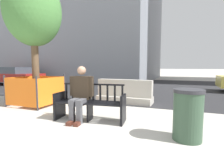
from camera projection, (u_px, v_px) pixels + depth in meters
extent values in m
plane|color=#B7B2A8|center=(64.00, 133.00, 3.44)|extent=(200.00, 200.00, 0.00)
cube|color=#28282B|center=(145.00, 86.00, 11.53)|extent=(120.00, 12.00, 0.01)
cube|color=black|center=(60.00, 105.00, 4.42)|extent=(0.11, 0.52, 0.66)
cube|color=black|center=(123.00, 109.00, 4.01)|extent=(0.11, 0.52, 0.66)
cube|color=black|center=(90.00, 111.00, 4.22)|extent=(0.08, 0.33, 0.45)
cube|color=black|center=(86.00, 104.00, 3.98)|extent=(1.60, 0.25, 0.02)
cube|color=black|center=(88.00, 103.00, 4.09)|extent=(1.60, 0.25, 0.02)
cube|color=black|center=(90.00, 102.00, 4.20)|extent=(1.60, 0.25, 0.02)
cube|color=black|center=(92.00, 101.00, 4.31)|extent=(1.60, 0.25, 0.02)
cube|color=black|center=(93.00, 100.00, 4.42)|extent=(1.60, 0.25, 0.02)
cube|color=black|center=(93.00, 84.00, 4.39)|extent=(1.59, 0.22, 0.04)
cube|color=black|center=(66.00, 91.00, 4.60)|extent=(0.05, 0.03, 0.38)
cube|color=black|center=(73.00, 92.00, 4.55)|extent=(0.05, 0.03, 0.38)
cube|color=black|center=(80.00, 92.00, 4.51)|extent=(0.05, 0.03, 0.38)
cube|color=black|center=(86.00, 92.00, 4.46)|extent=(0.05, 0.03, 0.38)
cube|color=black|center=(93.00, 93.00, 4.41)|extent=(0.05, 0.03, 0.38)
cube|color=black|center=(100.00, 93.00, 4.37)|extent=(0.05, 0.03, 0.38)
cube|color=black|center=(107.00, 93.00, 4.32)|extent=(0.05, 0.03, 0.38)
cube|color=black|center=(115.00, 93.00, 4.27)|extent=(0.05, 0.03, 0.38)
cube|color=black|center=(122.00, 94.00, 4.23)|extent=(0.05, 0.03, 0.38)
cube|color=black|center=(59.00, 93.00, 4.37)|extent=(0.10, 0.46, 0.03)
cube|color=black|center=(123.00, 96.00, 3.96)|extent=(0.10, 0.46, 0.03)
cube|color=#2D2319|center=(82.00, 88.00, 4.29)|extent=(0.42, 0.28, 0.56)
sphere|color=#9E755B|center=(82.00, 70.00, 4.23)|extent=(0.21, 0.21, 0.21)
cube|color=#4C4C51|center=(75.00, 102.00, 4.13)|extent=(0.19, 0.45, 0.14)
cube|color=#4C4C51|center=(82.00, 102.00, 4.09)|extent=(0.19, 0.45, 0.14)
cube|color=#4C4C51|center=(72.00, 114.00, 3.99)|extent=(0.12, 0.12, 0.45)
cube|color=#4C4C51|center=(79.00, 114.00, 3.95)|extent=(0.12, 0.12, 0.45)
cube|color=#4C2319|center=(70.00, 123.00, 3.93)|extent=(0.14, 0.27, 0.08)
cube|color=#4C2319|center=(78.00, 123.00, 3.89)|extent=(0.14, 0.27, 0.08)
cube|color=#2D2319|center=(73.00, 86.00, 4.32)|extent=(0.10, 0.13, 0.48)
cube|color=#2D2319|center=(91.00, 86.00, 4.20)|extent=(0.10, 0.13, 0.48)
cube|color=#ADA89E|center=(124.00, 99.00, 6.33)|extent=(2.03, 0.77, 0.24)
cube|color=#ADA89E|center=(124.00, 88.00, 6.29)|extent=(2.01, 0.39, 0.60)
cylinder|color=brown|center=(36.00, 68.00, 5.90)|extent=(0.23, 0.23, 2.49)
ellipsoid|color=#477F3D|center=(33.00, 11.00, 5.71)|extent=(1.82, 1.82, 2.27)
cylinder|color=#2D2D33|center=(5.00, 91.00, 5.59)|extent=(0.05, 0.05, 1.03)
cylinder|color=#2D2D33|center=(37.00, 94.00, 5.12)|extent=(0.05, 0.05, 1.03)
cylinder|color=#2D2D33|center=(36.00, 87.00, 6.82)|extent=(0.05, 0.05, 1.03)
cylinder|color=#2D2D33|center=(64.00, 88.00, 6.35)|extent=(0.05, 0.05, 1.03)
cube|color=orange|center=(20.00, 92.00, 5.36)|extent=(1.32, 0.03, 0.87)
cube|color=orange|center=(50.00, 88.00, 6.58)|extent=(1.32, 0.03, 0.87)
cube|color=orange|center=(22.00, 89.00, 6.20)|extent=(0.03, 1.32, 0.87)
cube|color=orange|center=(52.00, 91.00, 5.74)|extent=(0.03, 1.32, 0.87)
cube|color=maroon|center=(13.00, 77.00, 12.47)|extent=(4.46, 1.81, 0.56)
cube|color=#38424C|center=(14.00, 70.00, 12.35)|extent=(2.05, 1.56, 0.45)
cylinder|color=black|center=(10.00, 79.00, 13.75)|extent=(0.64, 0.23, 0.64)
cylinder|color=black|center=(17.00, 82.00, 11.22)|extent=(0.64, 0.23, 0.64)
cylinder|color=black|center=(36.00, 80.00, 12.73)|extent=(0.64, 0.23, 0.64)
cube|color=#B2281E|center=(93.00, 65.00, 13.91)|extent=(2.01, 2.21, 1.80)
cube|color=silver|center=(58.00, 61.00, 15.07)|extent=(4.81, 2.22, 2.50)
cylinder|color=black|center=(101.00, 77.00, 14.89)|extent=(0.90, 0.28, 0.90)
cylinder|color=black|center=(89.00, 78.00, 12.99)|extent=(0.90, 0.28, 0.90)
cylinder|color=black|center=(50.00, 75.00, 16.74)|extent=(0.90, 0.28, 0.90)
cylinder|color=black|center=(34.00, 77.00, 14.84)|extent=(0.90, 0.28, 0.90)
cylinder|color=#334C38|center=(188.00, 116.00, 3.08)|extent=(0.50, 0.50, 0.85)
cylinder|color=#2D2D33|center=(189.00, 91.00, 3.04)|extent=(0.52, 0.52, 0.06)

